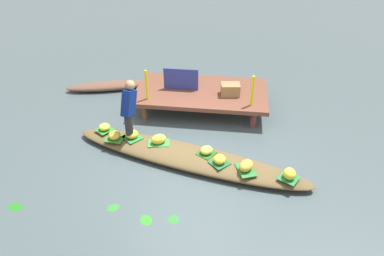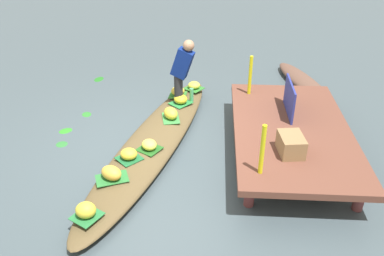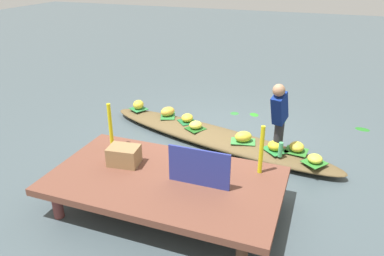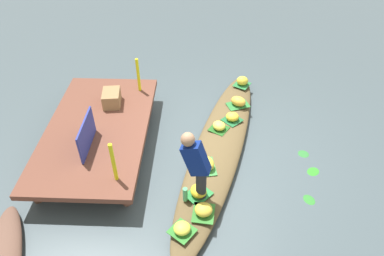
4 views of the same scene
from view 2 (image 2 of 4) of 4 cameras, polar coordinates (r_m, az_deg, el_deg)
The scene contains 30 objects.
canal_water at distance 6.70m, azimuth -5.44°, elevation -2.76°, with size 40.00×40.00×0.00m, color #404E54.
dock_platform at distance 6.48m, azimuth 13.95°, elevation -0.42°, with size 3.20×1.80×0.49m.
vendor_boat at distance 6.64m, azimuth -5.49°, elevation -1.95°, with size 4.95×0.84×0.22m, color brown.
moored_boat at distance 9.05m, azimuth 15.64°, elevation 6.21°, with size 2.33×0.49×0.21m, color brown.
leaf_mat_0 at distance 6.25m, azimuth -6.03°, elevation -2.96°, with size 0.31×0.32×0.01m, color #205A1E.
banana_bunch_0 at distance 6.21m, azimuth -6.07°, elevation -2.37°, with size 0.22×0.25×0.15m, color #F1E44D.
leaf_mat_1 at distance 7.90m, azimuth -2.01°, elevation 4.73°, with size 0.37×0.32×0.01m, color #30762B.
banana_bunch_1 at distance 7.86m, azimuth -2.03°, elevation 5.27°, with size 0.27×0.25×0.17m, color gold.
leaf_mat_2 at distance 5.72m, azimuth -11.28°, elevation -7.02°, with size 0.44×0.29×0.01m, color #2A7433.
banana_bunch_2 at distance 5.67m, azimuth -11.38°, elevation -6.26°, with size 0.31×0.22×0.19m, color gold.
leaf_mat_3 at distance 8.16m, azimuth 0.29°, elevation 5.65°, with size 0.33×0.32×0.01m, color #2F7A2C.
banana_bunch_3 at distance 8.13m, azimuth 0.29°, elevation 6.09°, with size 0.24×0.24×0.14m, color yellow.
leaf_mat_4 at distance 6.08m, azimuth -8.90°, elevation -4.28°, with size 0.32×0.33×0.01m, color #1C6132.
banana_bunch_4 at distance 6.03m, azimuth -8.96°, elevation -3.65°, with size 0.23×0.25×0.16m, color yellow.
leaf_mat_5 at distance 7.07m, azimuth -3.02°, elevation 1.42°, with size 0.44×0.29×0.01m, color #38863E.
banana_bunch_5 at distance 7.02m, azimuth -3.04°, elevation 2.11°, with size 0.31×0.22×0.19m, color yellow.
leaf_mat_6 at distance 5.20m, azimuth -14.70°, elevation -11.98°, with size 0.31×0.33×0.01m, color #267239.
banana_bunch_6 at distance 5.14m, azimuth -14.84°, elevation -11.17°, with size 0.22×0.25×0.20m, color yellow.
leaf_mat_7 at distance 7.58m, azimuth -1.62°, elevation 3.57°, with size 0.37×0.32×0.01m, color #277B38.
banana_bunch_7 at distance 7.54m, azimuth -1.63°, elevation 4.13°, with size 0.27×0.25×0.17m, color gold.
vendor_person at distance 7.30m, azimuth -1.39°, elevation 8.47°, with size 0.28×0.46×1.24m.
water_bottle at distance 7.61m, azimuth -0.07°, elevation 4.74°, with size 0.08×0.08×0.26m, color #4EAF6D.
market_banner at distance 6.76m, azimuth 13.66°, elevation 4.13°, with size 0.84×0.03×0.53m, color navy.
railing_post_west at distance 7.28m, azimuth 8.26°, elevation 7.42°, with size 0.06×0.06×0.72m, color yellow.
railing_post_east at distance 5.16m, azimuth 9.95°, elevation -3.05°, with size 0.06×0.06×0.72m, color yellow.
produce_crate at distance 5.76m, azimuth 13.86°, elevation -2.28°, with size 0.44×0.32×0.28m, color olive.
drifting_plant_0 at distance 7.91m, azimuth -14.72°, elevation 1.90°, with size 0.22×0.17×0.01m, color #2B772A.
drifting_plant_1 at distance 7.10m, azimuth -17.99°, elevation -2.18°, with size 0.19×0.20×0.01m, color #2C7231.
drifting_plant_2 at distance 7.47m, azimuth -17.50°, elevation -0.37°, with size 0.24×0.18×0.01m, color #2C8723.
drifting_plant_3 at distance 9.39m, azimuth -13.07°, elevation 6.77°, with size 0.29×0.19×0.01m, color #216B1F.
Camera 2 is at (5.53, 0.97, 3.66)m, focal length 37.60 mm.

